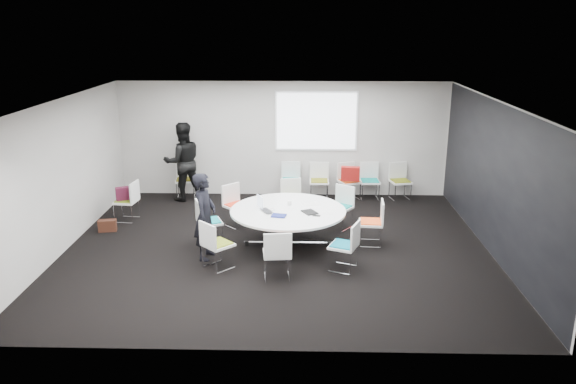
{
  "coord_description": "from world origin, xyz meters",
  "views": [
    {
      "loc": [
        0.48,
        -9.95,
        4.16
      ],
      "look_at": [
        0.2,
        0.4,
        1.0
      ],
      "focal_mm": 35.0,
      "sensor_mm": 36.0,
      "label": 1
    }
  ],
  "objects_px": {
    "chair_ring_a": "(371,231)",
    "maroon_bag": "(125,193)",
    "chair_back_c": "(349,188)",
    "cup": "(289,203)",
    "chair_spare_left": "(128,208)",
    "chair_ring_c": "(293,207)",
    "chair_back_a": "(291,187)",
    "conference_table": "(288,219)",
    "chair_ring_d": "(237,213)",
    "chair_person_back": "(186,187)",
    "chair_back_b": "(319,188)",
    "person_main": "(205,216)",
    "chair_ring_b": "(340,215)",
    "person_back": "(183,162)",
    "chair_ring_g": "(277,263)",
    "chair_ring_h": "(344,255)",
    "laptop": "(269,211)",
    "chair_back_d": "(369,188)",
    "chair_ring_f": "(218,254)",
    "brown_bag": "(107,226)",
    "chair_back_e": "(400,188)",
    "chair_ring_e": "(209,230)"
  },
  "relations": [
    {
      "from": "chair_ring_d",
      "to": "chair_back_c",
      "type": "height_order",
      "value": "same"
    },
    {
      "from": "chair_ring_h",
      "to": "cup",
      "type": "relative_size",
      "value": 9.78
    },
    {
      "from": "chair_back_b",
      "to": "person_main",
      "type": "xyz_separation_m",
      "value": [
        -2.15,
        -3.6,
        0.52
      ]
    },
    {
      "from": "chair_spare_left",
      "to": "cup",
      "type": "bearing_deg",
      "value": -99.97
    },
    {
      "from": "chair_ring_d",
      "to": "maroon_bag",
      "type": "relative_size",
      "value": 2.2
    },
    {
      "from": "chair_ring_a",
      "to": "maroon_bag",
      "type": "relative_size",
      "value": 2.2
    },
    {
      "from": "chair_person_back",
      "to": "person_back",
      "type": "bearing_deg",
      "value": 83.63
    },
    {
      "from": "chair_back_b",
      "to": "chair_ring_a",
      "type": "bearing_deg",
      "value": 108.64
    },
    {
      "from": "chair_back_e",
      "to": "chair_ring_h",
      "type": "bearing_deg",
      "value": 55.77
    },
    {
      "from": "chair_ring_c",
      "to": "cup",
      "type": "height_order",
      "value": "chair_ring_c"
    },
    {
      "from": "chair_back_b",
      "to": "conference_table",
      "type": "bearing_deg",
      "value": 78.0
    },
    {
      "from": "chair_ring_g",
      "to": "person_back",
      "type": "relative_size",
      "value": 0.46
    },
    {
      "from": "chair_ring_h",
      "to": "laptop",
      "type": "relative_size",
      "value": 2.57
    },
    {
      "from": "person_back",
      "to": "laptop",
      "type": "height_order",
      "value": "person_back"
    },
    {
      "from": "conference_table",
      "to": "laptop",
      "type": "height_order",
      "value": "laptop"
    },
    {
      "from": "chair_ring_e",
      "to": "chair_back_c",
      "type": "bearing_deg",
      "value": 113.2
    },
    {
      "from": "chair_ring_g",
      "to": "chair_back_a",
      "type": "distance_m",
      "value": 4.48
    },
    {
      "from": "chair_back_b",
      "to": "chair_back_c",
      "type": "distance_m",
      "value": 0.72
    },
    {
      "from": "chair_back_a",
      "to": "chair_ring_a",
      "type": "bearing_deg",
      "value": 118.99
    },
    {
      "from": "chair_ring_a",
      "to": "chair_back_c",
      "type": "distance_m",
      "value": 2.9
    },
    {
      "from": "chair_ring_c",
      "to": "chair_ring_f",
      "type": "bearing_deg",
      "value": 50.13
    },
    {
      "from": "chair_ring_f",
      "to": "brown_bag",
      "type": "xyz_separation_m",
      "value": [
        -2.55,
        1.75,
        -0.16
      ]
    },
    {
      "from": "chair_ring_e",
      "to": "chair_back_a",
      "type": "height_order",
      "value": "same"
    },
    {
      "from": "chair_back_b",
      "to": "chair_back_d",
      "type": "bearing_deg",
      "value": -177.17
    },
    {
      "from": "chair_ring_a",
      "to": "cup",
      "type": "bearing_deg",
      "value": 88.48
    },
    {
      "from": "chair_ring_a",
      "to": "chair_ring_g",
      "type": "distance_m",
      "value": 2.34
    },
    {
      "from": "chair_ring_d",
      "to": "person_main",
      "type": "distance_m",
      "value": 1.8
    },
    {
      "from": "chair_person_back",
      "to": "cup",
      "type": "xyz_separation_m",
      "value": [
        2.61,
        -2.76,
        0.5
      ]
    },
    {
      "from": "chair_ring_d",
      "to": "chair_ring_c",
      "type": "bearing_deg",
      "value": 154.79
    },
    {
      "from": "chair_ring_f",
      "to": "brown_bag",
      "type": "relative_size",
      "value": 2.44
    },
    {
      "from": "chair_ring_f",
      "to": "chair_ring_h",
      "type": "distance_m",
      "value": 2.2
    },
    {
      "from": "chair_ring_g",
      "to": "person_back",
      "type": "xyz_separation_m",
      "value": [
        -2.45,
        4.31,
        0.67
      ]
    },
    {
      "from": "chair_ring_h",
      "to": "maroon_bag",
      "type": "height_order",
      "value": "chair_ring_h"
    },
    {
      "from": "chair_ring_c",
      "to": "brown_bag",
      "type": "relative_size",
      "value": 2.44
    },
    {
      "from": "chair_back_c",
      "to": "chair_spare_left",
      "type": "bearing_deg",
      "value": -4.77
    },
    {
      "from": "chair_ring_d",
      "to": "chair_back_a",
      "type": "bearing_deg",
      "value": -164.0
    },
    {
      "from": "conference_table",
      "to": "chair_ring_b",
      "type": "bearing_deg",
      "value": 43.82
    },
    {
      "from": "conference_table",
      "to": "chair_ring_d",
      "type": "xyz_separation_m",
      "value": [
        -1.11,
        1.07,
        -0.26
      ]
    },
    {
      "from": "laptop",
      "to": "chair_ring_g",
      "type": "bearing_deg",
      "value": 160.39
    },
    {
      "from": "conference_table",
      "to": "chair_back_e",
      "type": "distance_m",
      "value": 4.03
    },
    {
      "from": "chair_back_c",
      "to": "cup",
      "type": "bearing_deg",
      "value": 39.61
    },
    {
      "from": "chair_person_back",
      "to": "person_back",
      "type": "xyz_separation_m",
      "value": [
        0.0,
        -0.17,
        0.67
      ]
    },
    {
      "from": "chair_ring_c",
      "to": "chair_back_a",
      "type": "relative_size",
      "value": 1.0
    },
    {
      "from": "chair_back_e",
      "to": "chair_ring_g",
      "type": "bearing_deg",
      "value": 45.71
    },
    {
      "from": "chair_back_b",
      "to": "chair_person_back",
      "type": "height_order",
      "value": "same"
    },
    {
      "from": "chair_ring_d",
      "to": "person_back",
      "type": "relative_size",
      "value": 0.46
    },
    {
      "from": "chair_back_d",
      "to": "person_main",
      "type": "xyz_separation_m",
      "value": [
        -3.38,
        -3.65,
        0.52
      ]
    },
    {
      "from": "conference_table",
      "to": "chair_ring_d",
      "type": "bearing_deg",
      "value": 135.88
    },
    {
      "from": "chair_ring_c",
      "to": "cup",
      "type": "relative_size",
      "value": 9.78
    },
    {
      "from": "chair_ring_g",
      "to": "chair_back_b",
      "type": "bearing_deg",
      "value": 73.29
    }
  ]
}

